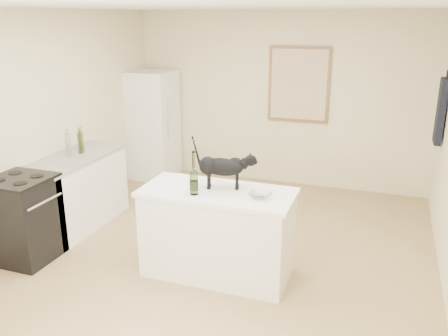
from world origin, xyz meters
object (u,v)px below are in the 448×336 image
Objects in this scene: black_cat at (222,169)px; fridge at (153,125)px; wine_bottle at (194,176)px; glass_bowl at (260,195)px; stove at (24,220)px.

fridge is at bearing 113.62° from black_cat.
wine_bottle is 0.65m from glass_bowl.
black_cat is (2.07, -2.46, 0.24)m from fridge.
fridge is at bearing 133.76° from glass_bowl.
wine_bottle is (1.88, 0.23, 0.64)m from stove.
fridge is 3.22m from black_cat.
black_cat reaches higher than glass_bowl.
fridge is 8.09× the size of glass_bowl.
stove is at bearing -172.01° from glass_bowl.
black_cat is (2.07, 0.49, 0.64)m from stove.
glass_bowl is at bearing -34.55° from black_cat.
fridge is at bearing 90.00° from stove.
black_cat is 0.48m from glass_bowl.
wine_bottle is 1.79× the size of glass_bowl.
wine_bottle is at bearing -169.33° from glass_bowl.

